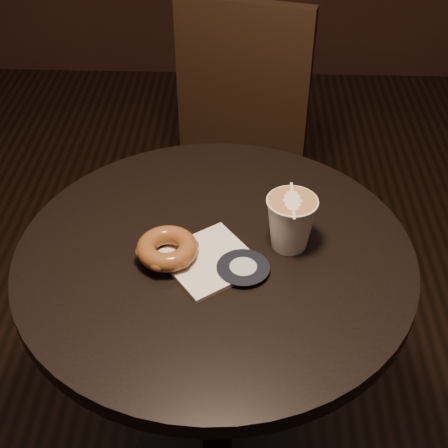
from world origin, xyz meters
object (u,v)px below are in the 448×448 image
at_px(chair, 234,157).
at_px(doughnut, 167,248).
at_px(latte_cup, 291,223).
at_px(cafe_table, 216,326).
at_px(pastry_bag, 210,260).

relative_size(chair, doughnut, 8.83).
height_order(chair, latte_cup, chair).
distance_m(cafe_table, chair, 0.65).
distance_m(cafe_table, pastry_bag, 0.21).
xyz_separation_m(doughnut, latte_cup, (0.21, 0.05, 0.02)).
xyz_separation_m(cafe_table, chair, (0.02, 0.65, -0.03)).
height_order(cafe_table, pastry_bag, pastry_bag).
height_order(pastry_bag, latte_cup, latte_cup).
xyz_separation_m(cafe_table, latte_cup, (0.13, 0.02, 0.25)).
relative_size(cafe_table, doughnut, 7.14).
relative_size(cafe_table, latte_cup, 7.62).
xyz_separation_m(chair, doughnut, (-0.10, -0.68, 0.26)).
xyz_separation_m(cafe_table, pastry_bag, (-0.01, -0.03, 0.20)).
xyz_separation_m(pastry_bag, latte_cup, (0.14, 0.05, 0.05)).
bearing_deg(pastry_bag, latte_cup, -15.84).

